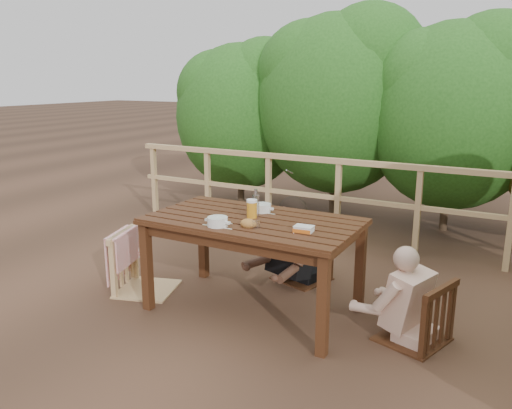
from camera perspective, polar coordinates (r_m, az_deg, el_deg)
The scene contains 16 objects.
ground at distance 4.41m, azimuth -0.32°, elevation -11.57°, with size 60.00×60.00×0.00m, color #523625.
table at distance 4.25m, azimuth -0.33°, elevation -6.83°, with size 1.69×0.95×0.78m, color #361C0E.
chair_left at distance 4.70m, azimuth -12.29°, elevation -3.50°, with size 0.51×0.51×1.03m, color tan.
chair_far at distance 4.88m, azimuth 5.22°, elevation -3.29°, with size 0.45×0.45×0.91m, color #361C0E.
chair_right at distance 3.92m, azimuth 17.38°, elevation -8.24°, with size 0.46×0.46×0.92m, color #361C0E.
woman at distance 4.85m, azimuth 5.37°, elevation -1.16°, with size 0.52×0.63×1.28m, color black, non-canonical shape.
diner_right at distance 3.87m, azimuth 17.95°, elevation -6.67°, with size 0.47×0.58×1.16m, color beige, non-canonical shape.
railing at distance 5.97m, azimuth 9.07°, elevation 0.28°, with size 5.60×0.10×1.01m, color tan.
hedge_row at distance 6.85m, azimuth 16.32°, elevation 13.43°, with size 6.60×1.60×3.80m, color #214E17, non-canonical shape.
soup_near at distance 3.92m, azimuth -4.29°, elevation -2.02°, with size 0.26×0.26×0.09m, color white.
soup_far at distance 4.32m, azimuth 0.66°, elevation -0.46°, with size 0.26×0.26×0.09m, color white.
bread_roll at distance 3.89m, azimuth -0.85°, elevation -2.16°, with size 0.13×0.10×0.08m, color #9A5B23.
beer_glass at distance 4.13m, azimuth -0.46°, elevation -0.56°, with size 0.09×0.09×0.17m, color #C58417.
bottle at distance 4.15m, azimuth -0.02°, elevation 0.06°, with size 0.06×0.06×0.24m, color silver.
tumbler at distance 3.86m, azimuth -0.00°, elevation -2.35°, with size 0.06×0.06×0.07m, color silver.
butter_tub at distance 3.79m, azimuth 5.35°, elevation -2.82°, with size 0.14×0.10×0.06m, color silver.
Camera 1 is at (1.94, -3.47, 1.90)m, focal length 35.96 mm.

